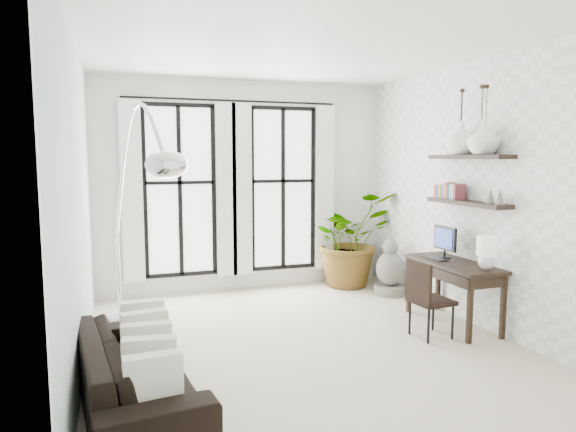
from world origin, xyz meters
name	(u,v)px	position (x,y,z in m)	size (l,w,h in m)	color
floor	(300,341)	(0.00, 0.00, 0.00)	(5.00, 5.00, 0.00)	beige
ceiling	(301,47)	(0.00, 0.00, 3.20)	(5.00, 5.00, 0.00)	white
wall_left	(77,205)	(-2.25, 0.00, 1.60)	(5.00, 5.00, 0.00)	#B1C5BD
wall_right	(473,194)	(2.25, 0.00, 1.60)	(5.00, 5.00, 0.00)	white
wall_back	(245,186)	(0.00, 2.50, 1.60)	(4.50, 4.50, 0.00)	white
windows	(233,189)	(-0.20, 2.43, 1.56)	(3.26, 0.13, 2.65)	white
wall_shelves	(466,184)	(2.11, -0.03, 1.73)	(0.25, 1.30, 0.60)	black
sofa	(135,372)	(-1.80, -1.01, 0.30)	(2.07, 0.81, 0.61)	black
throw_pillows	(147,347)	(-1.70, -1.01, 0.50)	(0.40, 1.52, 0.40)	beige
plant	(349,239)	(1.61, 2.15, 0.75)	(1.35, 1.17, 1.50)	#2D7228
desk	(456,267)	(1.95, -0.11, 0.73)	(0.56, 1.33, 1.17)	black
desk_chair	(426,295)	(1.38, -0.35, 0.50)	(0.45, 0.45, 0.88)	black
arc_lamp	(136,161)	(-1.70, 0.18, 2.01)	(0.77, 2.65, 2.58)	silver
buddha	(390,271)	(1.94, 1.43, 0.35)	(0.46, 0.46, 0.83)	gray
vase_a	(484,138)	(2.11, -0.32, 2.27)	(0.37, 0.37, 0.38)	white
vase_b	(461,139)	(2.11, 0.08, 2.27)	(0.37, 0.37, 0.38)	white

